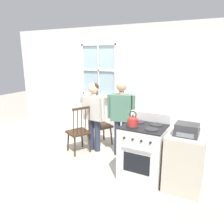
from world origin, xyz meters
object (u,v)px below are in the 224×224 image
object	(u,v)px
chair_near_wall	(79,132)
kettle	(133,121)
chair_by_window	(101,126)
potted_plant	(95,92)
stereo	(187,130)
person_teen_center	(121,111)
stove	(144,151)
side_counter	(184,163)
person_elderly_left	(94,110)

from	to	relation	value
chair_near_wall	kettle	size ratio (longest dim) A/B	4.14
chair_by_window	potted_plant	distance (m)	0.98
potted_plant	stereo	xyz separation A→B (m)	(2.51, -1.48, -0.15)
person_teen_center	kettle	world-z (taller)	person_teen_center
stove	side_counter	distance (m)	0.67
chair_by_window	side_counter	bearing A→B (deg)	-176.31
chair_near_wall	kettle	bearing A→B (deg)	99.10
stove	chair_by_window	bearing A→B (deg)	146.96
potted_plant	side_counter	size ratio (longest dim) A/B	0.38
person_teen_center	kettle	distance (m)	0.90
person_teen_center	stove	world-z (taller)	person_teen_center
kettle	stereo	xyz separation A→B (m)	(0.83, 0.06, -0.04)
chair_near_wall	chair_by_window	bearing A→B (deg)	-171.67
kettle	stove	bearing A→B (deg)	39.66
stereo	kettle	bearing A→B (deg)	-175.85
potted_plant	kettle	bearing A→B (deg)	-42.41
chair_near_wall	stereo	distance (m)	2.33
chair_near_wall	person_elderly_left	bearing A→B (deg)	160.13
person_elderly_left	potted_plant	size ratio (longest dim) A/B	4.37
person_elderly_left	side_counter	bearing A→B (deg)	-12.11
kettle	stereo	size ratio (longest dim) A/B	0.73
chair_near_wall	stereo	world-z (taller)	stereo
chair_near_wall	side_counter	distance (m)	2.26
potted_plant	stereo	size ratio (longest dim) A/B	1.00
person_elderly_left	side_counter	xyz separation A→B (m)	(1.99, -0.58, -0.46)
kettle	potted_plant	world-z (taller)	potted_plant
stove	stereo	bearing A→B (deg)	-6.10
side_counter	chair_near_wall	bearing A→B (deg)	171.15
chair_near_wall	person_elderly_left	distance (m)	0.57
person_teen_center	chair_by_window	bearing A→B (deg)	140.27
chair_by_window	stove	size ratio (longest dim) A/B	0.94
chair_by_window	side_counter	distance (m)	2.25
chair_near_wall	potted_plant	xyz separation A→B (m)	(-0.28, 1.11, 0.69)
person_teen_center	stereo	distance (m)	1.52
person_elderly_left	chair_near_wall	bearing A→B (deg)	-131.72
chair_by_window	person_elderly_left	xyz separation A→B (m)	(0.05, -0.36, 0.46)
chair_by_window	side_counter	size ratio (longest dim) A/B	1.14
chair_by_window	potted_plant	size ratio (longest dim) A/B	3.00
potted_plant	stereo	bearing A→B (deg)	-30.51
chair_near_wall	stove	distance (m)	1.59
person_teen_center	stereo	world-z (taller)	person_teen_center
chair_by_window	person_teen_center	world-z (taller)	person_teen_center
person_elderly_left	potted_plant	bearing A→B (deg)	124.93
chair_by_window	kettle	xyz separation A→B (m)	(1.22, -1.03, 0.57)
potted_plant	side_counter	distance (m)	2.99
kettle	person_teen_center	bearing A→B (deg)	127.24
potted_plant	chair_by_window	bearing A→B (deg)	-47.60
stove	kettle	world-z (taller)	kettle
stove	potted_plant	bearing A→B (deg)	142.62
chair_by_window	kettle	bearing A→B (deg)	168.36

